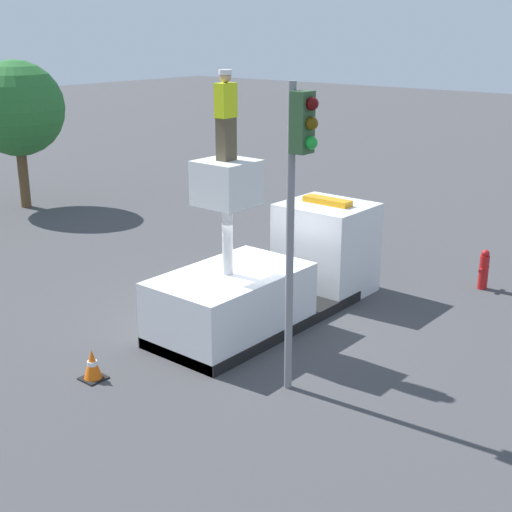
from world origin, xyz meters
The scene contains 7 objects.
ground_plane centered at (0.00, 0.00, 0.00)m, with size 120.00×120.00×0.00m, color #424244.
bucket_truck centered at (0.55, 0.00, 0.93)m, with size 6.18×2.12×3.81m.
worker centered at (-1.00, 0.00, 4.69)m, with size 0.40×0.26×1.75m.
traffic_light_pole centered at (-1.98, -2.47, 3.89)m, with size 0.34×0.57×5.51m.
fire_hydrant centered at (5.31, -2.98, 0.51)m, with size 0.48×0.24×1.03m.
traffic_cone_rear centered at (-4.08, 0.68, 0.28)m, with size 0.44×0.44×0.60m.
tree_right_bg centered at (2.85, 13.46, 3.56)m, with size 3.37×3.37×5.27m.
Camera 1 is at (-11.40, -9.40, 6.34)m, focal length 50.00 mm.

